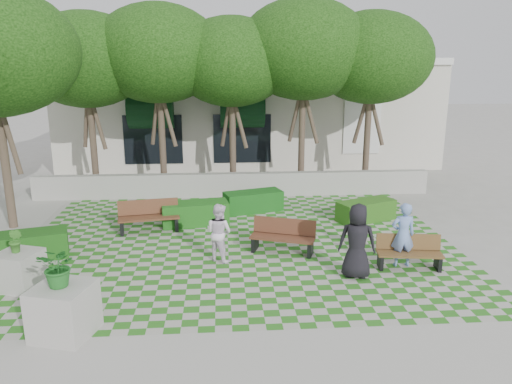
{
  "coord_description": "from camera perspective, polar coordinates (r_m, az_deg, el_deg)",
  "views": [
    {
      "loc": [
        -0.5,
        -12.29,
        5.09
      ],
      "look_at": [
        0.5,
        1.5,
        1.4
      ],
      "focal_mm": 35.0,
      "sensor_mm": 36.0,
      "label": 1
    }
  ],
  "objects": [
    {
      "name": "planter_front",
      "position": [
        10.21,
        -21.22,
        -11.43
      ],
      "size": [
        1.25,
        1.25,
        1.8
      ],
      "rotation": [
        0.0,
        0.0,
        -0.28
      ],
      "color": "#9E9B93",
      "rests_on": "ground"
    },
    {
      "name": "bench_east",
      "position": [
        13.14,
        17.09,
        -6.65
      ],
      "size": [
        1.65,
        0.74,
        0.84
      ],
      "rotation": [
        0.0,
        0.0,
        -0.14
      ],
      "color": "brown",
      "rests_on": "ground"
    },
    {
      "name": "hedge_midright",
      "position": [
        17.2,
        -0.33,
        -1.07
      ],
      "size": [
        2.12,
        1.34,
        0.69
      ],
      "primitive_type": "cube",
      "rotation": [
        0.0,
        0.0,
        0.3
      ],
      "color": "#144B16",
      "rests_on": "ground"
    },
    {
      "name": "sidewalk_south",
      "position": [
        9.15,
        -0.34,
        -18.82
      ],
      "size": [
        16.0,
        2.0,
        0.01
      ],
      "primitive_type": "cube",
      "color": "#9E9B93",
      "rests_on": "ground"
    },
    {
      "name": "ground",
      "position": [
        13.31,
        -1.7,
        -7.54
      ],
      "size": [
        90.0,
        90.0,
        0.0
      ],
      "primitive_type": "plane",
      "color": "gray",
      "rests_on": "ground"
    },
    {
      "name": "bench_mid",
      "position": [
        13.57,
        3.1,
        -5.14
      ],
      "size": [
        1.82,
        1.12,
        0.91
      ],
      "rotation": [
        0.0,
        0.0,
        -0.34
      ],
      "color": "#4F2B1B",
      "rests_on": "ground"
    },
    {
      "name": "retaining_wall",
      "position": [
        19.07,
        -2.52,
        0.85
      ],
      "size": [
        15.0,
        0.36,
        0.9
      ],
      "primitive_type": "cube",
      "color": "#9E9B93",
      "rests_on": "ground"
    },
    {
      "name": "person_blue",
      "position": [
        13.07,
        16.44,
        -4.72
      ],
      "size": [
        0.62,
        0.42,
        1.66
      ],
      "primitive_type": "imported",
      "rotation": [
        0.0,
        0.0,
        3.11
      ],
      "color": "#7595D6",
      "rests_on": "ground"
    },
    {
      "name": "hedge_midleft",
      "position": [
        15.92,
        -6.97,
        -2.45
      ],
      "size": [
        2.18,
        1.15,
        0.72
      ],
      "primitive_type": "cube",
      "rotation": [
        0.0,
        0.0,
        0.16
      ],
      "color": "#175215",
      "rests_on": "ground"
    },
    {
      "name": "person_dark",
      "position": [
        12.13,
        11.48,
        -5.53
      ],
      "size": [
        1.01,
        0.79,
        1.82
      ],
      "primitive_type": "imported",
      "rotation": [
        0.0,
        0.0,
        2.89
      ],
      "color": "black",
      "rests_on": "ground"
    },
    {
      "name": "bench_west",
      "position": [
        15.5,
        -12.15,
        -2.79
      ],
      "size": [
        1.89,
        0.89,
        0.95
      ],
      "rotation": [
        0.0,
        0.0,
        0.16
      ],
      "color": "#502D1B",
      "rests_on": "ground"
    },
    {
      "name": "person_white",
      "position": [
        12.94,
        -4.26,
        -4.62
      ],
      "size": [
        0.94,
        0.91,
        1.53
      ],
      "primitive_type": "imported",
      "rotation": [
        0.0,
        0.0,
        2.51
      ],
      "color": "white",
      "rests_on": "ground"
    },
    {
      "name": "tree_row",
      "position": [
        18.3,
        -8.71,
        15.06
      ],
      "size": [
        17.7,
        13.4,
        7.41
      ],
      "color": "#47382B",
      "rests_on": "ground"
    },
    {
      "name": "lawn",
      "position": [
        14.24,
        -1.87,
        -5.98
      ],
      "size": [
        12.0,
        12.0,
        0.0
      ],
      "primitive_type": "plane",
      "color": "#2B721E",
      "rests_on": "ground"
    },
    {
      "name": "hedge_west",
      "position": [
        14.46,
        -24.72,
        -5.6
      ],
      "size": [
        2.18,
        1.34,
        0.71
      ],
      "primitive_type": "cube",
      "rotation": [
        0.0,
        0.0,
        0.28
      ],
      "color": "#174913",
      "rests_on": "ground"
    },
    {
      "name": "planter_back",
      "position": [
        12.7,
        -25.43,
        -7.88
      ],
      "size": [
        1.1,
        1.1,
        1.44
      ],
      "rotation": [
        0.0,
        0.0,
        -0.32
      ],
      "color": "#9E9B93",
      "rests_on": "ground"
    },
    {
      "name": "building",
      "position": [
        26.53,
        -1.04,
        9.38
      ],
      "size": [
        18.0,
        8.92,
        5.15
      ],
      "color": "beige",
      "rests_on": "ground"
    },
    {
      "name": "hedge_east",
      "position": [
        16.58,
        12.45,
        -2.09
      ],
      "size": [
        2.05,
        1.44,
        0.67
      ],
      "primitive_type": "cube",
      "rotation": [
        0.0,
        0.0,
        0.4
      ],
      "color": "#235316",
      "rests_on": "ground"
    }
  ]
}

